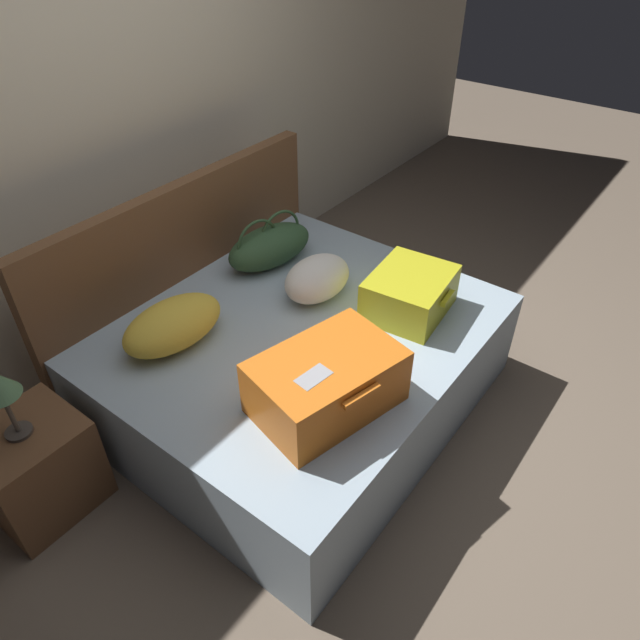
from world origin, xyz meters
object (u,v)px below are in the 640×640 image
at_px(hard_case_large, 326,382).
at_px(pillow_center_head, 317,278).
at_px(bed, 302,365).
at_px(pillow_near_headboard, 173,325).
at_px(nightstand, 37,468).
at_px(duffel_bag, 270,246).
at_px(hard_case_medium, 410,294).

bearing_deg(hard_case_large, pillow_center_head, 53.90).
height_order(bed, pillow_near_headboard, pillow_near_headboard).
distance_m(hard_case_large, pillow_near_headboard, 0.82).
bearing_deg(pillow_center_head, nightstand, 163.92).
xyz_separation_m(duffel_bag, pillow_near_headboard, (-0.79, -0.10, -0.01)).
distance_m(hard_case_large, hard_case_medium, 0.78).
bearing_deg(nightstand, pillow_center_head, -16.08).
relative_size(pillow_near_headboard, pillow_center_head, 1.27).
relative_size(hard_case_medium, pillow_near_headboard, 0.92).
relative_size(hard_case_large, pillow_center_head, 1.67).
distance_m(hard_case_medium, duffel_bag, 0.85).
distance_m(hard_case_medium, pillow_center_head, 0.48).
height_order(duffel_bag, pillow_near_headboard, duffel_bag).
relative_size(bed, pillow_center_head, 4.60).
bearing_deg(duffel_bag, pillow_center_head, -101.77).
bearing_deg(bed, hard_case_medium, -38.50).
bearing_deg(pillow_near_headboard, pillow_center_head, -22.95).
xyz_separation_m(hard_case_medium, nightstand, (-1.63, 0.87, -0.38)).
xyz_separation_m(hard_case_medium, pillow_near_headboard, (-0.88, 0.75, 0.00)).
bearing_deg(pillow_center_head, pillow_near_headboard, 157.05).
distance_m(bed, pillow_near_headboard, 0.70).
height_order(hard_case_medium, duffel_bag, duffel_bag).
bearing_deg(hard_case_medium, bed, 135.20).
bearing_deg(pillow_near_headboard, bed, -41.95).
height_order(hard_case_medium, pillow_center_head, hard_case_medium).
relative_size(bed, duffel_bag, 3.22).
xyz_separation_m(hard_case_large, duffel_bag, (0.69, 0.91, -0.02)).
relative_size(bed, hard_case_medium, 3.92).
bearing_deg(pillow_near_headboard, nightstand, 170.92).
bearing_deg(duffel_bag, bed, -124.58).
bearing_deg(hard_case_medium, duffel_bag, 89.80).
xyz_separation_m(bed, pillow_near_headboard, (-0.45, 0.40, 0.36)).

